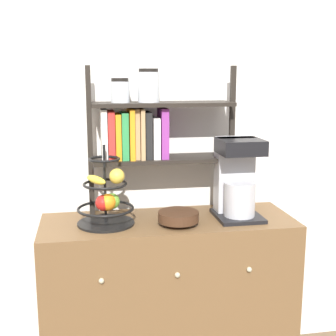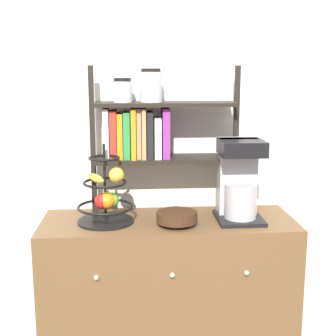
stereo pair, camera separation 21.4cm
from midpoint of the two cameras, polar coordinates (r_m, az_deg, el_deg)
name	(u,v)px [view 1 (the left image)]	position (r m, az deg, el deg)	size (l,w,h in m)	color
wall_back	(159,113)	(2.36, -3.68, 6.72)	(7.00, 0.05, 2.60)	silver
sideboard	(168,300)	(2.36, -2.64, -15.87)	(1.19, 0.44, 0.82)	brown
coffee_maker	(237,178)	(2.22, 5.69, -1.27)	(0.21, 0.24, 0.38)	black
fruit_stand	(107,199)	(2.14, -10.36, -3.75)	(0.26, 0.26, 0.37)	black
wooden_bowl	(178,217)	(2.12, -1.62, -6.05)	(0.19, 0.19, 0.06)	#422819
shelf_hutch	(144,128)	(2.22, -5.71, 4.92)	(0.71, 0.20, 0.71)	black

